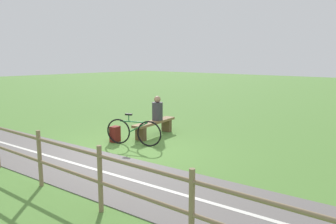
{
  "coord_description": "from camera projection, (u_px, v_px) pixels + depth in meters",
  "views": [
    {
      "loc": [
        5.63,
        6.53,
        2.53
      ],
      "look_at": [
        -1.18,
        0.54,
        1.0
      ],
      "focal_mm": 34.27,
      "sensor_mm": 36.0,
      "label": 1
    }
  ],
  "objects": [
    {
      "name": "bench",
      "position": [
        154.0,
        125.0,
        10.52
      ],
      "size": [
        1.98,
        0.65,
        0.49
      ],
      "rotation": [
        0.0,
        0.0,
        0.15
      ],
      "color": "brown",
      "rests_on": "ground_plane"
    },
    {
      "name": "person_seated",
      "position": [
        157.0,
        110.0,
        10.58
      ],
      "size": [
        0.4,
        0.4,
        0.8
      ],
      "rotation": [
        0.0,
        0.0,
        0.15
      ],
      "color": "#38383D",
      "rests_on": "bench"
    },
    {
      "name": "backpack",
      "position": [
        115.0,
        134.0,
        9.77
      ],
      "size": [
        0.31,
        0.3,
        0.48
      ],
      "rotation": [
        0.0,
        0.0,
        3.31
      ],
      "color": "maroon",
      "rests_on": "ground_plane"
    },
    {
      "name": "ground_plane",
      "position": [
        125.0,
        151.0,
        8.84
      ],
      "size": [
        80.0,
        80.0,
        0.0
      ],
      "primitive_type": "plane",
      "color": "#548438"
    },
    {
      "name": "path_centre_line",
      "position": [
        232.0,
        209.0,
        5.4
      ],
      "size": [
        3.49,
        31.83,
        0.0
      ],
      "primitive_type": "cube",
      "rotation": [
        0.0,
        0.0,
        0.11
      ],
      "color": "silver",
      "rests_on": "paved_path"
    },
    {
      "name": "bicycle",
      "position": [
        134.0,
        132.0,
        9.35
      ],
      "size": [
        0.71,
        1.62,
        0.93
      ],
      "rotation": [
        0.0,
        0.0,
        1.97
      ],
      "color": "black",
      "rests_on": "ground_plane"
    },
    {
      "name": "paved_path",
      "position": [
        232.0,
        209.0,
        5.4
      ],
      "size": [
        6.04,
        36.03,
        0.02
      ],
      "primitive_type": "cube",
      "rotation": [
        0.0,
        0.0,
        0.11
      ],
      "color": "#66605E",
      "rests_on": "ground_plane"
    },
    {
      "name": "fence_roadside",
      "position": [
        67.0,
        162.0,
        5.77
      ],
      "size": [
        0.69,
        9.01,
        1.14
      ],
      "rotation": [
        0.0,
        0.0,
        1.64
      ],
      "color": "#847051",
      "rests_on": "ground_plane"
    }
  ]
}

